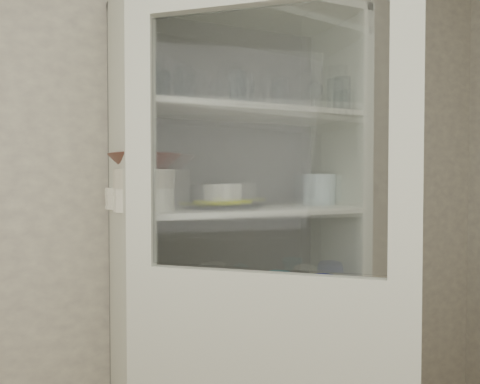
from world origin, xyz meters
name	(u,v)px	position (x,y,z in m)	size (l,w,h in m)	color
wall_back	(178,197)	(0.00, 1.50, 1.30)	(3.60, 0.02, 2.60)	gray
pantry_cabinet	(234,281)	(0.20, 1.34, 0.94)	(1.00, 0.45, 2.10)	beige
cupboard_door	(262,346)	(0.04, 0.76, 0.87)	(0.71, 0.62, 2.00)	beige
tumbler_0	(151,75)	(-0.21, 1.11, 1.74)	(0.08, 0.08, 0.16)	silver
tumbler_1	(153,82)	(-0.19, 1.15, 1.73)	(0.06, 0.06, 0.13)	silver
tumbler_2	(183,84)	(-0.08, 1.16, 1.73)	(0.07, 0.07, 0.14)	silver
tumbler_3	(237,89)	(0.14, 1.16, 1.73)	(0.07, 0.07, 0.13)	silver
tumbler_4	(245,90)	(0.17, 1.16, 1.73)	(0.06, 0.06, 0.13)	silver
tumbler_5	(335,96)	(0.59, 1.16, 1.73)	(0.07, 0.07, 0.14)	silver
tumbler_6	(342,95)	(0.61, 1.14, 1.73)	(0.07, 0.07, 0.15)	silver
tumbler_7	(141,87)	(-0.21, 1.26, 1.73)	(0.06, 0.06, 0.13)	silver
tumbler_8	(163,89)	(-0.12, 1.29, 1.73)	(0.07, 0.07, 0.13)	silver
tumbler_9	(186,88)	(-0.04, 1.24, 1.73)	(0.07, 0.07, 0.14)	silver
tumbler_10	(237,94)	(0.18, 1.25, 1.72)	(0.06, 0.06, 0.13)	silver
tumbler_11	(281,97)	(0.39, 1.28, 1.73)	(0.07, 0.07, 0.15)	silver
goblet_0	(161,88)	(-0.10, 1.40, 1.75)	(0.08, 0.08, 0.18)	silver
goblet_1	(217,95)	(0.15, 1.40, 1.74)	(0.07, 0.07, 0.16)	silver
goblet_2	(277,98)	(0.43, 1.37, 1.75)	(0.08, 0.08, 0.17)	silver
goblet_3	(314,98)	(0.61, 1.35, 1.75)	(0.08, 0.08, 0.19)	silver
plate_stack_front	(144,200)	(-0.21, 1.22, 1.30)	(0.22, 0.22, 0.08)	white
plate_stack_back	(135,198)	(-0.21, 1.40, 1.30)	(0.23, 0.23, 0.08)	white
cream_bowl	(144,179)	(-0.21, 1.22, 1.38)	(0.23, 0.23, 0.07)	beige
terracotta_bowl	(144,161)	(-0.21, 1.22, 1.44)	(0.24, 0.24, 0.06)	#54291D
glass_platter	(223,205)	(0.13, 1.29, 1.27)	(0.33, 0.33, 0.02)	silver
yellow_trivet	(223,202)	(0.13, 1.29, 1.29)	(0.17, 0.17, 0.01)	#FFF52D
white_ramekin	(223,192)	(0.13, 1.29, 1.33)	(0.16, 0.16, 0.07)	white
grey_bowl_stack	(319,189)	(0.61, 1.30, 1.33)	(0.15, 0.15, 0.14)	silver
mug_blue	(323,287)	(0.55, 1.19, 0.91)	(0.13, 0.13, 0.10)	navy
mug_teal	(279,283)	(0.43, 1.35, 0.91)	(0.11, 0.11, 0.10)	teal
mug_white	(295,291)	(0.41, 1.19, 0.91)	(0.11, 0.11, 0.10)	white
teal_jar	(222,290)	(0.14, 1.32, 0.91)	(0.08, 0.08, 0.10)	teal
measuring_cups	(237,302)	(0.16, 1.21, 0.88)	(0.11, 0.11, 0.04)	silver
white_canister	(194,291)	(0.00, 1.27, 0.93)	(0.12, 0.12, 0.14)	white
tin_box	(285,379)	(0.42, 1.28, 0.49)	(0.21, 0.15, 0.06)	#9F9EA9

